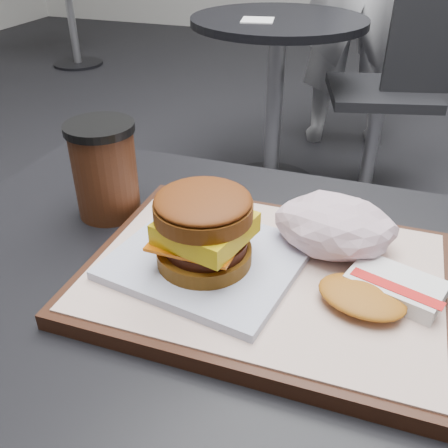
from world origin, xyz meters
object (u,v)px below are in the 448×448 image
at_px(hash_brown, 380,291).
at_px(coffee_cup, 105,169).
at_px(crumpled_wrapper, 335,226).
at_px(neighbor_table, 276,68).
at_px(customer_table, 230,404).
at_px(neighbor_chair, 400,82).
at_px(breakfast_sandwich, 205,236).
at_px(serving_tray, 265,276).

bearing_deg(hash_brown, coffee_cup, 165.99).
height_order(crumpled_wrapper, neighbor_table, crumpled_wrapper).
xyz_separation_m(customer_table, hash_brown, (0.15, 0.01, 0.22)).
xyz_separation_m(neighbor_table, neighbor_chair, (0.49, 0.12, -0.04)).
bearing_deg(neighbor_chair, crumpled_wrapper, -91.74).
height_order(hash_brown, neighbor_table, hash_brown).
xyz_separation_m(breakfast_sandwich, neighbor_table, (-0.32, 1.64, -0.28)).
xyz_separation_m(serving_tray, breakfast_sandwich, (-0.06, -0.02, 0.05)).
xyz_separation_m(customer_table, neighbor_chair, (0.14, 1.77, -0.07)).
distance_m(breakfast_sandwich, neighbor_chair, 1.80).
distance_m(serving_tray, breakfast_sandwich, 0.08).
bearing_deg(crumpled_wrapper, neighbor_chair, 88.26).
bearing_deg(serving_tray, breakfast_sandwich, -164.56).
bearing_deg(crumpled_wrapper, coffee_cup, 177.08).
relative_size(breakfast_sandwich, coffee_cup, 1.72).
bearing_deg(neighbor_table, neighbor_chair, 13.47).
relative_size(hash_brown, neighbor_chair, 0.15).
relative_size(crumpled_wrapper, neighbor_chair, 0.15).
distance_m(hash_brown, neighbor_table, 1.73).
distance_m(crumpled_wrapper, neighbor_table, 1.65).
bearing_deg(neighbor_table, coffee_cup, -84.64).
height_order(customer_table, hash_brown, hash_brown).
height_order(neighbor_table, neighbor_chair, neighbor_chair).
bearing_deg(customer_table, serving_tray, 39.45).
relative_size(customer_table, breakfast_sandwich, 3.71).
height_order(crumpled_wrapper, neighbor_chair, neighbor_chair).
bearing_deg(coffee_cup, customer_table, -26.65).
xyz_separation_m(crumpled_wrapper, neighbor_chair, (0.05, 1.68, -0.31)).
xyz_separation_m(serving_tray, hash_brown, (0.12, -0.01, 0.02)).
distance_m(coffee_cup, neighbor_table, 1.58).
relative_size(breakfast_sandwich, crumpled_wrapper, 1.64).
distance_m(hash_brown, neighbor_chair, 1.78).
xyz_separation_m(serving_tray, coffee_cup, (-0.24, 0.08, 0.05)).
xyz_separation_m(serving_tray, crumpled_wrapper, (0.06, 0.06, 0.04)).
xyz_separation_m(hash_brown, neighbor_chair, (-0.01, 1.75, -0.29)).
relative_size(breakfast_sandwich, hash_brown, 1.65).
distance_m(serving_tray, neighbor_table, 1.68).
relative_size(customer_table, neighbor_table, 1.07).
bearing_deg(coffee_cup, hash_brown, -14.01).
bearing_deg(breakfast_sandwich, neighbor_table, 100.97).
bearing_deg(crumpled_wrapper, customer_table, -136.25).
distance_m(hash_brown, crumpled_wrapper, 0.09).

